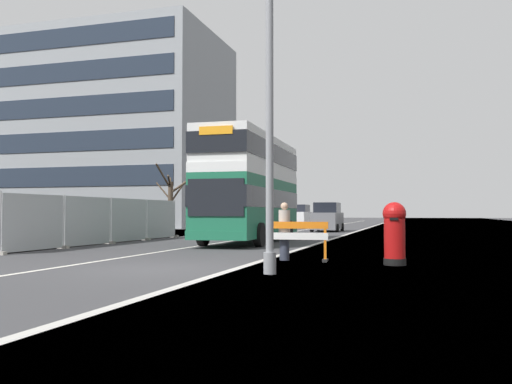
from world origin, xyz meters
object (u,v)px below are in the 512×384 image
lamppost_foreground (270,81)px  pedestrian_at_kerb (284,231)px  car_receding_mid (298,217)px  red_pillar_postbox (394,230)px  double_decker_bus (251,187)px  roadworks_barrier (298,236)px  car_oncoming_near (327,218)px

lamppost_foreground → pedestrian_at_kerb: lamppost_foreground is taller
car_receding_mid → pedestrian_at_kerb: 33.56m
car_receding_mid → red_pillar_postbox: bearing=-73.7°
double_decker_bus → car_receding_mid: size_ratio=2.49×
double_decker_bus → red_pillar_postbox: size_ratio=6.11×
double_decker_bus → pedestrian_at_kerb: double_decker_bus is taller
lamppost_foreground → car_receding_mid: (-7.10, 36.53, -3.44)m
roadworks_barrier → car_oncoming_near: car_oncoming_near is taller
double_decker_bus → car_receding_mid: 24.23m
car_receding_mid → car_oncoming_near: bearing=-63.8°
roadworks_barrier → pedestrian_at_kerb: pedestrian_at_kerb is taller
lamppost_foreground → red_pillar_postbox: lamppost_foreground is taller
double_decker_bus → pedestrian_at_kerb: bearing=-67.2°
red_pillar_postbox → car_oncoming_near: size_ratio=0.38×
double_decker_bus → roadworks_barrier: size_ratio=5.92×
red_pillar_postbox → car_oncoming_near: (-5.87, 25.57, 0.08)m
red_pillar_postbox → car_oncoming_near: bearing=102.9°
double_decker_bus → red_pillar_postbox: double_decker_bus is taller
lamppost_foreground → pedestrian_at_kerb: (-0.52, 3.62, -3.59)m
double_decker_bus → lamppost_foreground: lamppost_foreground is taller
double_decker_bus → red_pillar_postbox: (6.93, -9.48, -1.68)m
red_pillar_postbox → roadworks_barrier: bearing=172.3°
red_pillar_postbox → pedestrian_at_kerb: bearing=169.8°
double_decker_bus → lamppost_foreground: 13.36m
car_oncoming_near → lamppost_foreground: bearing=-83.6°
roadworks_barrier → car_oncoming_near: bearing=97.1°
double_decker_bus → lamppost_foreground: (4.27, -12.53, 1.84)m
roadworks_barrier → pedestrian_at_kerb: (-0.45, 0.20, 0.13)m
roadworks_barrier → car_oncoming_near: (-3.14, 25.20, 0.28)m
car_oncoming_near → pedestrian_at_kerb: (2.69, -25.00, -0.15)m
red_pillar_postbox → roadworks_barrier: (-2.73, 0.37, -0.20)m
lamppost_foreground → roadworks_barrier: size_ratio=5.37×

